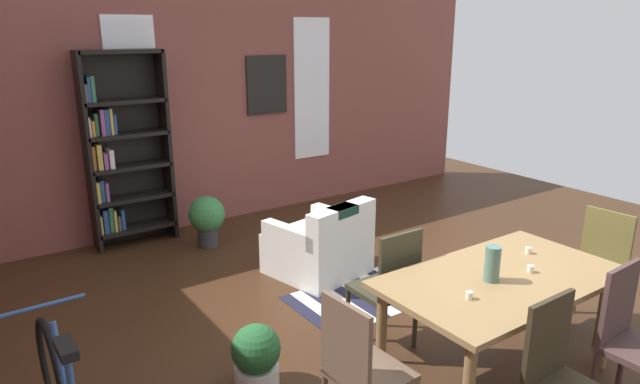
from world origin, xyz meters
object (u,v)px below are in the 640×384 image
armchair_white (321,247)px  vase_on_table (492,264)px  dining_chair_head_left (360,369)px  dining_chair_near_left (562,380)px  potted_plant_corner (256,356)px  dining_chair_near_right (633,338)px  dining_table (502,288)px  bookshelf_tall (122,152)px  potted_plant_by_shelf (207,217)px  dining_chair_head_right (597,267)px  dining_chair_far_left (389,285)px

armchair_white → vase_on_table: bearing=-92.7°
vase_on_table → dining_chair_head_left: (-1.07, -0.00, -0.36)m
vase_on_table → armchair_white: bearing=87.3°
dining_chair_near_left → potted_plant_corner: size_ratio=2.16×
dining_chair_near_right → dining_chair_head_left: size_ratio=1.00×
dining_table → armchair_white: (-0.03, 2.06, -0.39)m
potted_plant_corner → dining_chair_head_left: bearing=-76.5°
bookshelf_tall → potted_plant_by_shelf: bearing=-39.9°
dining_chair_head_left → dining_chair_near_right: bearing=-23.8°
dining_table → bookshelf_tall: size_ratio=0.78×
dining_table → potted_plant_by_shelf: (-0.64, 3.36, -0.33)m
dining_chair_near_right → dining_chair_head_right: bearing=40.1°
potted_plant_by_shelf → potted_plant_corner: bearing=-106.6°
vase_on_table → armchair_white: size_ratio=0.25×
potted_plant_by_shelf → bookshelf_tall: bearing=140.1°
dining_chair_near_left → potted_plant_corner: 1.87m
vase_on_table → dining_chair_near_right: size_ratio=0.25×
dining_chair_near_right → potted_plant_by_shelf: 4.18m
dining_chair_near_left → dining_chair_far_left: same height
dining_table → dining_chair_head_right: dining_chair_head_right is taller
dining_table → dining_chair_near_right: size_ratio=1.72×
vase_on_table → potted_plant_by_shelf: (-0.52, 3.36, -0.54)m
dining_chair_head_left → potted_plant_by_shelf: size_ratio=1.68×
dining_table → dining_chair_far_left: 0.80m
dining_chair_head_left → dining_chair_near_left: bearing=-39.8°
vase_on_table → bookshelf_tall: 4.11m
armchair_white → potted_plant_corner: bearing=-138.2°
dining_chair_near_right → dining_chair_near_left: bearing=180.0°
vase_on_table → dining_chair_near_right: (0.49, -0.69, -0.36)m
dining_chair_head_right → bookshelf_tall: 4.69m
dining_chair_head_right → potted_plant_corner: (-2.58, 0.84, -0.29)m
dining_chair_head_right → potted_plant_by_shelf: (-1.83, 3.35, -0.18)m
dining_table → dining_chair_near_right: 0.80m
dining_table → armchair_white: size_ratio=1.72×
potted_plant_by_shelf → vase_on_table: bearing=-81.2°
dining_chair_near_left → dining_chair_head_left: 1.07m
vase_on_table → potted_plant_corner: vase_on_table is taller
dining_table → vase_on_table: (-0.12, 0.00, 0.21)m
potted_plant_by_shelf → dining_chair_near_left: bearing=-86.1°
dining_table → dining_chair_far_left: dining_chair_far_left is taller
dining_chair_near_right → armchair_white: dining_chair_near_right is taller
armchair_white → potted_plant_by_shelf: bearing=115.3°
dining_table → dining_chair_near_right: bearing=-62.1°
vase_on_table → potted_plant_by_shelf: vase_on_table is taller
dining_chair_head_left → potted_plant_corner: dining_chair_head_left is taller
dining_chair_near_right → dining_chair_near_left: 0.73m
dining_chair_head_right → vase_on_table: bearing=-179.8°
dining_chair_near_left → dining_chair_head_right: 1.71m
dining_table → dining_chair_far_left: bearing=118.1°
dining_chair_head_left → armchair_white: bearing=60.6°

